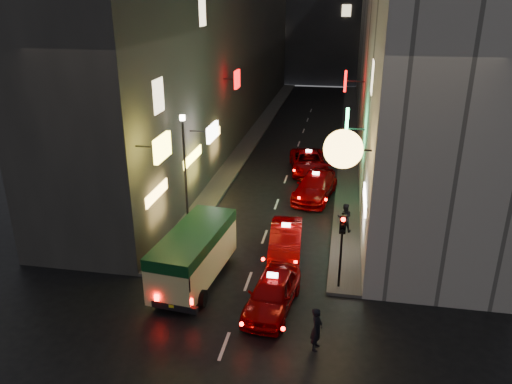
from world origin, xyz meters
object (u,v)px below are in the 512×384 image
Objects in this scene: minibus at (194,250)px; taxi_near at (272,290)px; pedestrian_crossing at (317,326)px; traffic_light at (342,235)px; lamp_post at (185,166)px.

taxi_near is (3.69, -1.47, -0.69)m from minibus.
minibus is 3.06× the size of pedestrian_crossing.
taxi_near is 2.92m from pedestrian_crossing.
minibus is at bearing 67.88° from pedestrian_crossing.
traffic_light is 0.56× the size of lamp_post.
pedestrian_crossing is 11.67m from lamp_post.
traffic_light reaches higher than minibus.
taxi_near is at bearing -21.65° from minibus.
pedestrian_crossing is at bearing -48.59° from lamp_post.
pedestrian_crossing is (5.63, -3.64, -0.59)m from minibus.
minibus is 1.06× the size of taxi_near.
traffic_light reaches higher than pedestrian_crossing.
traffic_light reaches higher than taxi_near.
pedestrian_crossing reaches higher than taxi_near.
pedestrian_crossing is (1.93, -2.18, 0.11)m from taxi_near.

